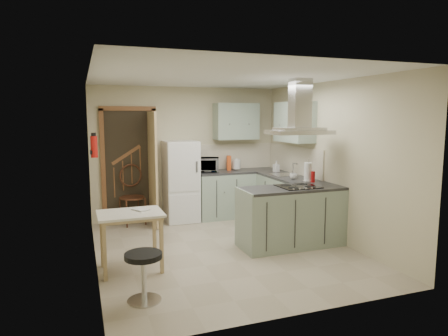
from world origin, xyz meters
name	(u,v)px	position (x,y,z in m)	size (l,w,h in m)	color
floor	(224,249)	(0.00, 0.00, 0.00)	(4.20, 4.20, 0.00)	tan
ceiling	(224,77)	(0.00, 0.00, 2.50)	(4.20, 4.20, 0.00)	silver
back_wall	(187,153)	(0.00, 2.10, 1.25)	(3.60, 3.60, 0.00)	beige
left_wall	(92,171)	(-1.80, 0.00, 1.25)	(4.20, 4.20, 0.00)	beige
right_wall	(330,161)	(1.80, 0.00, 1.25)	(4.20, 4.20, 0.00)	beige
doorway	(129,166)	(-1.10, 2.07, 1.05)	(1.10, 0.12, 2.10)	brown
fridge	(181,181)	(-0.20, 1.80, 0.75)	(0.60, 0.60, 1.50)	white
counter_back	(224,194)	(0.66, 1.80, 0.45)	(1.08, 0.60, 0.90)	#9EB2A0
counter_right	(279,198)	(1.50, 1.12, 0.45)	(0.60, 1.95, 0.90)	#9EB2A0
splashback	(233,156)	(0.96, 2.09, 1.15)	(1.68, 0.02, 0.50)	beige
wall_cabinet_back	(236,121)	(0.95, 1.93, 1.85)	(0.85, 0.35, 0.70)	#9EB2A0
wall_cabinet_right	(294,122)	(1.62, 0.85, 1.85)	(0.35, 0.90, 0.70)	#9EB2A0
peninsula	(291,216)	(1.02, -0.18, 0.45)	(1.55, 0.65, 0.90)	#9EB2A0
hob	(298,186)	(1.12, -0.18, 0.91)	(0.58, 0.50, 0.01)	black
extractor_hood	(299,132)	(1.12, -0.18, 1.72)	(0.90, 0.55, 0.10)	silver
sink	(284,175)	(1.50, 0.95, 0.91)	(0.45, 0.40, 0.01)	silver
fire_extinguisher	(94,147)	(-1.74, 0.90, 1.50)	(0.10, 0.10, 0.32)	#B2140F
drop_leaf_table	(131,241)	(-1.38, -0.35, 0.38)	(0.80, 0.60, 0.75)	tan
bentwood_chair	(132,197)	(-1.09, 1.86, 0.49)	(0.44, 0.44, 0.98)	#4F311A
stool	(144,277)	(-1.36, -1.27, 0.27)	(0.40, 0.40, 0.53)	black
microwave	(206,165)	(0.30, 1.85, 1.03)	(0.49, 0.33, 0.27)	black
kettle	(236,164)	(0.95, 1.88, 1.01)	(0.16, 0.16, 0.23)	silver
cereal_box	(229,163)	(0.80, 1.92, 1.04)	(0.07, 0.19, 0.28)	#DA4C19
soap_bottle	(276,166)	(1.55, 1.36, 1.00)	(0.09, 0.10, 0.21)	#AAABB6
paper_towel	(308,172)	(1.54, 0.22, 1.06)	(0.12, 0.12, 0.31)	white
cup	(293,176)	(1.42, 0.48, 0.95)	(0.12, 0.12, 0.10)	silver
red_bottle	(313,177)	(1.57, 0.11, 0.99)	(0.06, 0.06, 0.18)	#A80E10
book	(136,208)	(-1.30, -0.30, 0.80)	(0.15, 0.21, 0.09)	maroon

